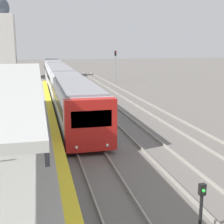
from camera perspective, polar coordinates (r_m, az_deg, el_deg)
The scene contains 5 objects.
person_on_platform at distance 14.43m, azimuth -14.40°, elevation -3.17°, with size 0.40×0.40×1.66m.
train_near at distance 38.48m, azimuth -9.63°, elevation 6.27°, with size 2.65×46.60×3.07m.
signal_post_near at distance 10.13m, azimuth 16.05°, elevation -15.50°, with size 0.20×0.21×1.56m.
signal_mast_far at distance 47.14m, azimuth 0.63°, elevation 9.06°, with size 0.28×0.29×4.68m.
distant_domed_building at distance 54.87m, azimuth -19.78°, elevation 12.19°, with size 4.69×4.69×13.10m.
Camera 1 is at (-2.49, -2.11, 5.62)m, focal length 50.00 mm.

